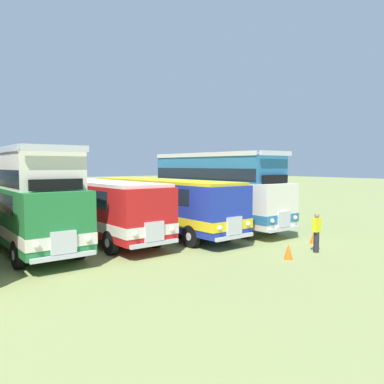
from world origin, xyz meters
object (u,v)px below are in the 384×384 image
(bus_fourth_in_row, at_px, (101,206))
(cone_mid_row, at_px, (314,237))
(cone_near_end, at_px, (288,252))
(bus_third_in_row, at_px, (26,197))
(bus_fifth_in_row, at_px, (161,201))
(marshal_person, at_px, (316,232))
(bus_sixth_in_row, at_px, (216,189))

(bus_fourth_in_row, height_order, cone_mid_row, bus_fourth_in_row)
(bus_fourth_in_row, relative_size, cone_near_end, 15.77)
(bus_third_in_row, height_order, cone_mid_row, bus_third_in_row)
(bus_fifth_in_row, distance_m, marshal_person, 8.68)
(cone_near_end, bearing_deg, bus_sixth_in_row, 71.12)
(bus_third_in_row, bearing_deg, bus_fourth_in_row, -1.29)
(bus_third_in_row, relative_size, cone_near_end, 15.71)
(bus_sixth_in_row, xyz_separation_m, cone_mid_row, (0.79, -6.40, -2.03))
(bus_fifth_in_row, relative_size, marshal_person, 6.67)
(bus_third_in_row, height_order, bus_fourth_in_row, bus_third_in_row)
(cone_near_end, xyz_separation_m, cone_mid_row, (3.41, 1.26, 0.01))
(marshal_person, bearing_deg, bus_fourth_in_row, 128.11)
(bus_third_in_row, bearing_deg, bus_fifth_in_row, -1.08)
(cone_mid_row, relative_size, marshal_person, 0.38)
(bus_sixth_in_row, bearing_deg, bus_fifth_in_row, 171.13)
(bus_sixth_in_row, distance_m, cone_mid_row, 6.76)
(bus_third_in_row, xyz_separation_m, cone_mid_row, (11.43, -7.09, -2.03))
(bus_sixth_in_row, relative_size, marshal_person, 5.86)
(bus_fifth_in_row, relative_size, cone_near_end, 18.37)
(bus_fifth_in_row, distance_m, bus_sixth_in_row, 3.64)
(cone_near_end, bearing_deg, cone_mid_row, 20.28)
(cone_mid_row, bearing_deg, bus_third_in_row, 148.19)
(bus_fifth_in_row, distance_m, cone_near_end, 8.39)
(bus_third_in_row, distance_m, cone_near_end, 11.76)
(bus_third_in_row, distance_m, bus_fifth_in_row, 7.12)
(marshal_person, bearing_deg, cone_near_end, -177.68)
(cone_near_end, bearing_deg, bus_third_in_row, 133.84)
(bus_third_in_row, xyz_separation_m, bus_fourth_in_row, (3.55, -0.08, -0.60))
(bus_third_in_row, bearing_deg, cone_near_end, -46.16)
(bus_third_in_row, distance_m, bus_sixth_in_row, 10.66)
(bus_third_in_row, distance_m, marshal_person, 13.04)
(marshal_person, bearing_deg, cone_mid_row, 39.01)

